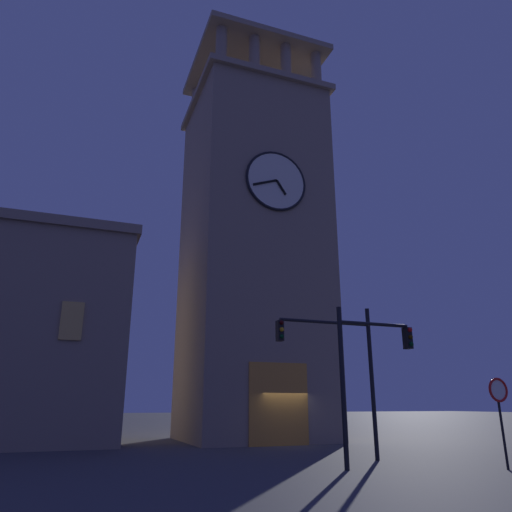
{
  "coord_description": "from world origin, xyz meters",
  "views": [
    {
      "loc": [
        10.2,
        23.41,
        1.94
      ],
      "look_at": [
        0.14,
        -3.48,
        10.91
      ],
      "focal_mm": 33.43,
      "sensor_mm": 36.0,
      "label": 1
    }
  ],
  "objects": [
    {
      "name": "traffic_signal_mid",
      "position": [
        0.8,
        7.44,
        3.65
      ],
      "size": [
        3.98,
        0.41,
        5.58
      ],
      "color": "black",
      "rests_on": "ground_plane"
    },
    {
      "name": "clocktower",
      "position": [
        0.37,
        -3.46,
        11.33
      ],
      "size": [
        8.41,
        8.33,
        27.16
      ],
      "color": "gray",
      "rests_on": "ground_plane"
    },
    {
      "name": "no_horn_sign",
      "position": [
        -2.83,
        11.09,
        2.18
      ],
      "size": [
        0.78,
        0.14,
        2.79
      ],
      "color": "black",
      "rests_on": "ground_plane"
    },
    {
      "name": "traffic_signal_near",
      "position": [
        1.0,
        9.43,
        3.34
      ],
      "size": [
        2.91,
        0.41,
        5.11
      ],
      "color": "black",
      "rests_on": "ground_plane"
    },
    {
      "name": "ground_plane",
      "position": [
        0.0,
        0.0,
        0.0
      ],
      "size": [
        200.0,
        200.0,
        0.0
      ],
      "primitive_type": "plane",
      "color": "#424247"
    }
  ]
}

